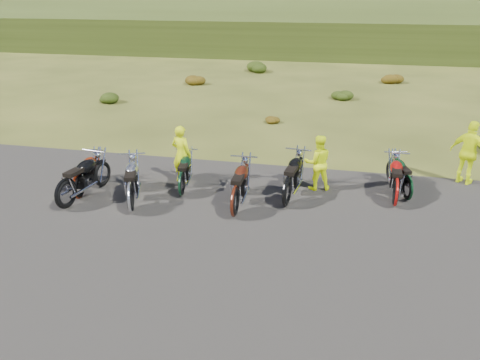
% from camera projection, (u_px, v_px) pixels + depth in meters
% --- Properties ---
extents(ground, '(300.00, 300.00, 0.00)m').
position_uv_depth(ground, '(230.00, 218.00, 11.87)').
color(ground, '#3A4115').
rests_on(ground, ground).
extents(gravel_pad, '(20.00, 12.00, 0.04)m').
position_uv_depth(gravel_pad, '(208.00, 260.00, 10.06)').
color(gravel_pad, black).
rests_on(gravel_pad, ground).
extents(hill_slope, '(300.00, 45.97, 9.37)m').
position_uv_depth(hill_slope, '(326.00, 36.00, 57.01)').
color(hill_slope, '#344115').
rests_on(hill_slope, ground).
extents(hill_plateau, '(300.00, 90.00, 9.17)m').
position_uv_depth(hill_plateau, '(338.00, 12.00, 111.18)').
color(hill_plateau, '#344115').
rests_on(hill_plateau, ground).
extents(shrub_1, '(1.03, 1.03, 0.61)m').
position_uv_depth(shrub_1, '(108.00, 96.00, 23.76)').
color(shrub_1, black).
rests_on(shrub_1, ground).
extents(shrub_2, '(1.30, 1.30, 0.77)m').
position_uv_depth(shrub_2, '(194.00, 79.00, 27.94)').
color(shrub_2, '#61370C').
rests_on(shrub_2, ground).
extents(shrub_3, '(1.56, 1.56, 0.92)m').
position_uv_depth(shrub_3, '(258.00, 66.00, 32.12)').
color(shrub_3, black).
rests_on(shrub_3, ground).
extents(shrub_4, '(0.77, 0.77, 0.45)m').
position_uv_depth(shrub_4, '(271.00, 118.00, 20.17)').
color(shrub_4, '#61370C').
rests_on(shrub_4, ground).
extents(shrub_5, '(1.03, 1.03, 0.61)m').
position_uv_depth(shrub_5, '(341.00, 94.00, 24.35)').
color(shrub_5, black).
rests_on(shrub_5, ground).
extents(shrub_6, '(1.30, 1.30, 0.77)m').
position_uv_depth(shrub_6, '(392.00, 77.00, 28.53)').
color(shrub_6, '#61370C').
rests_on(shrub_6, ground).
extents(motorcycle_0, '(1.11, 2.42, 1.22)m').
position_uv_depth(motorcycle_0, '(68.00, 209.00, 12.40)').
color(motorcycle_0, black).
rests_on(motorcycle_0, ground).
extents(motorcycle_1, '(0.87, 2.09, 1.06)m').
position_uv_depth(motorcycle_1, '(81.00, 199.00, 12.98)').
color(motorcycle_1, maroon).
rests_on(motorcycle_1, ground).
extents(motorcycle_2, '(0.96, 2.05, 1.03)m').
position_uv_depth(motorcycle_2, '(182.00, 196.00, 13.13)').
color(motorcycle_2, black).
rests_on(motorcycle_2, ground).
extents(motorcycle_3, '(1.49, 2.41, 1.20)m').
position_uv_depth(motorcycle_3, '(132.00, 212.00, 12.20)').
color(motorcycle_3, '#A9A8AD').
rests_on(motorcycle_3, ground).
extents(motorcycle_4, '(0.83, 2.32, 1.20)m').
position_uv_depth(motorcycle_4, '(235.00, 217.00, 11.96)').
color(motorcycle_4, '#42160B').
rests_on(motorcycle_4, ground).
extents(motorcycle_5, '(1.02, 2.38, 1.21)m').
position_uv_depth(motorcycle_5, '(286.00, 206.00, 12.54)').
color(motorcycle_5, black).
rests_on(motorcycle_5, ground).
extents(motorcycle_6, '(0.80, 2.18, 1.13)m').
position_uv_depth(motorcycle_6, '(394.00, 206.00, 12.53)').
color(motorcycle_6, '#980D0B').
rests_on(motorcycle_6, ground).
extents(motorcycle_7, '(1.15, 2.09, 1.04)m').
position_uv_depth(motorcycle_7, '(406.00, 200.00, 12.89)').
color(motorcycle_7, black).
rests_on(motorcycle_7, ground).
extents(person_middle, '(0.72, 0.56, 1.73)m').
position_uv_depth(person_middle, '(182.00, 155.00, 13.75)').
color(person_middle, '#D2E50C').
rests_on(person_middle, ground).
extents(person_right_a, '(0.92, 0.80, 1.61)m').
position_uv_depth(person_right_a, '(318.00, 164.00, 13.27)').
color(person_right_a, '#D2E50C').
rests_on(person_right_a, ground).
extents(person_right_b, '(1.18, 1.01, 1.89)m').
position_uv_depth(person_right_b, '(469.00, 154.00, 13.61)').
color(person_right_b, '#D2E50C').
rests_on(person_right_b, ground).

